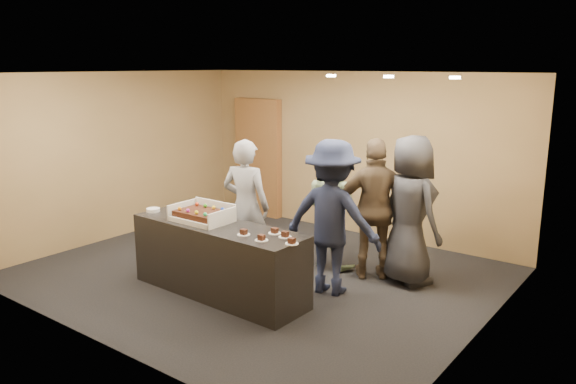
% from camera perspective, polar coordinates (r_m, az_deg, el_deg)
% --- Properties ---
extents(room, '(6.04, 6.00, 2.70)m').
position_cam_1_polar(room, '(7.43, -3.07, 1.50)').
color(room, black).
rests_on(room, ground).
extents(serving_counter, '(2.42, 0.76, 0.90)m').
position_cam_1_polar(serving_counter, '(7.05, -7.06, -6.82)').
color(serving_counter, black).
rests_on(serving_counter, floor).
extents(storage_cabinet, '(1.00, 0.15, 2.19)m').
position_cam_1_polar(storage_cabinet, '(10.57, -3.05, 3.51)').
color(storage_cabinet, brown).
rests_on(storage_cabinet, floor).
extents(cake_box, '(0.72, 0.50, 0.21)m').
position_cam_1_polar(cake_box, '(7.10, -8.59, -2.51)').
color(cake_box, white).
rests_on(cake_box, serving_counter).
extents(sheet_cake, '(0.62, 0.43, 0.12)m').
position_cam_1_polar(sheet_cake, '(7.07, -8.77, -2.16)').
color(sheet_cake, black).
rests_on(sheet_cake, cake_box).
extents(plate_stack, '(0.18, 0.18, 0.04)m').
position_cam_1_polar(plate_stack, '(7.66, -13.54, -1.79)').
color(plate_stack, white).
rests_on(plate_stack, serving_counter).
extents(slice_a, '(0.15, 0.15, 0.07)m').
position_cam_1_polar(slice_a, '(6.46, -4.52, -4.17)').
color(slice_a, white).
rests_on(slice_a, serving_counter).
extents(slice_b, '(0.15, 0.15, 0.07)m').
position_cam_1_polar(slice_b, '(6.50, -1.36, -4.04)').
color(slice_b, white).
rests_on(slice_b, serving_counter).
extents(slice_c, '(0.15, 0.15, 0.07)m').
position_cam_1_polar(slice_c, '(6.25, -2.71, -4.74)').
color(slice_c, white).
rests_on(slice_c, serving_counter).
extents(slice_d, '(0.15, 0.15, 0.07)m').
position_cam_1_polar(slice_d, '(6.36, -0.30, -4.42)').
color(slice_d, white).
rests_on(slice_d, serving_counter).
extents(slice_e, '(0.15, 0.15, 0.07)m').
position_cam_1_polar(slice_e, '(6.12, 0.38, -5.10)').
color(slice_e, white).
rests_on(slice_e, serving_counter).
extents(person_server_grey, '(0.76, 0.59, 1.85)m').
position_cam_1_polar(person_server_grey, '(7.63, -4.30, -1.50)').
color(person_server_grey, gray).
rests_on(person_server_grey, floor).
extents(person_sage_man, '(0.92, 0.77, 1.69)m').
position_cam_1_polar(person_sage_man, '(7.90, 4.44, -1.57)').
color(person_sage_man, gray).
rests_on(person_sage_man, floor).
extents(person_navy_man, '(1.35, 0.92, 1.93)m').
position_cam_1_polar(person_navy_man, '(6.94, 4.50, -2.61)').
color(person_navy_man, '#1A2039').
rests_on(person_navy_man, floor).
extents(person_brown_extra, '(1.17, 1.01, 1.89)m').
position_cam_1_polar(person_brown_extra, '(7.48, 8.89, -1.77)').
color(person_brown_extra, brown).
rests_on(person_brown_extra, floor).
extents(person_dark_suit, '(1.13, 0.98, 1.95)m').
position_cam_1_polar(person_dark_suit, '(7.40, 12.32, -1.83)').
color(person_dark_suit, '#2A2A30').
rests_on(person_dark_suit, floor).
extents(ceiling_spotlights, '(1.72, 0.12, 0.03)m').
position_cam_1_polar(ceiling_spotlights, '(6.82, 10.19, 11.47)').
color(ceiling_spotlights, '#FFEAC6').
rests_on(ceiling_spotlights, ceiling).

